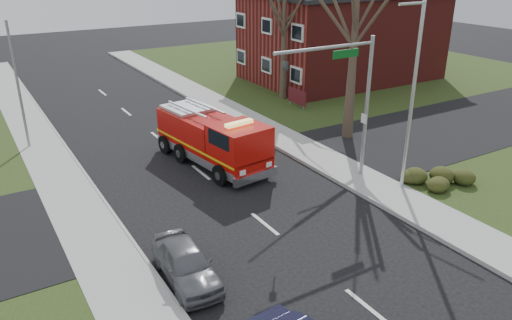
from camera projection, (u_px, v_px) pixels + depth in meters
ground at (265, 224)px, 20.17m from camera, size 120.00×120.00×0.00m
sidewalk_right at (378, 188)px, 23.11m from camera, size 2.40×80.00×0.15m
sidewalk_left at (113, 269)px, 17.18m from camera, size 2.40×80.00×0.15m
cross_street_right at (511, 112)px, 34.01m from camera, size 30.00×8.00×0.15m
brick_building at (342, 36)px, 42.06m from camera, size 15.40×10.40×7.25m
health_center_sign at (297, 97)px, 34.73m from camera, size 0.12×2.00×1.40m
hedge_corner at (438, 173)px, 23.46m from camera, size 2.80×2.00×0.90m
bare_tree_near at (357, 8)px, 26.60m from camera, size 6.00×6.00×12.00m
bare_tree_far at (285, 10)px, 34.78m from camera, size 5.25×5.25×10.50m
traffic_signal_mast at (347, 86)px, 22.04m from camera, size 5.29×0.18×6.80m
streetlight_pole at (412, 94)px, 21.44m from camera, size 1.48×0.16×8.40m
utility_pole_far at (18, 87)px, 26.63m from camera, size 0.14×0.14×7.00m
fire_engine at (213, 140)px, 25.46m from camera, size 3.52×7.41×2.88m
parked_car_maroon at (186, 263)px, 16.52m from camera, size 1.75×3.84×1.28m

